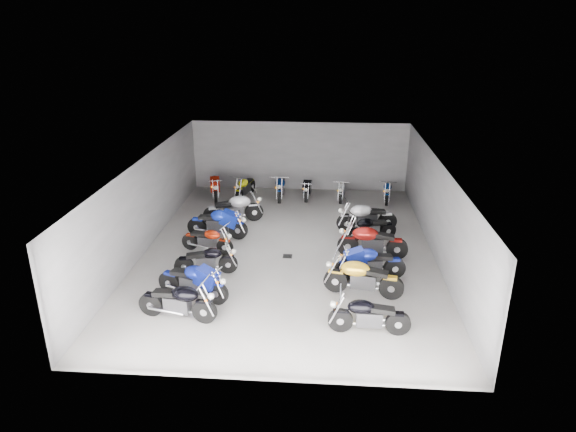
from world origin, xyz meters
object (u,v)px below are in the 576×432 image
Objects in this scene: motorcycle_left_f at (234,209)px; motorcycle_back_f at (387,191)px; motorcycle_right_e at (370,228)px; motorcycle_left_a at (178,301)px; motorcycle_back_c at (281,187)px; motorcycle_back_d at (308,188)px; motorcycle_left_d at (208,240)px; motorcycle_right_a at (368,316)px; motorcycle_right_b at (362,278)px; motorcycle_left_e at (218,223)px; motorcycle_right_d at (372,242)px; motorcycle_back_b at (245,187)px; motorcycle_right_c at (369,263)px; motorcycle_back_e at (342,190)px; motorcycle_back_a at (215,186)px; drain_grate at (288,256)px; motorcycle_left_b at (193,282)px; motorcycle_right_f at (366,217)px; motorcycle_left_c at (207,260)px.

motorcycle_left_f reaches higher than motorcycle_back_f.
motorcycle_right_e is 4.68m from motorcycle_back_f.
motorcycle_left_f is at bearing -172.74° from motorcycle_left_a.
motorcycle_back_f is at bearing -35.05° from motorcycle_right_e.
motorcycle_back_d is at bearing -176.16° from motorcycle_back_c.
motorcycle_left_d is 6.89m from motorcycle_right_a.
motorcycle_right_b is 1.21× the size of motorcycle_back_d.
motorcycle_right_e is (5.65, 1.41, 0.02)m from motorcycle_left_d.
motorcycle_right_d reaches higher than motorcycle_left_e.
motorcycle_back_c is at bearing 6.63° from motorcycle_back_f.
motorcycle_right_d is at bearing 85.88° from motorcycle_back_f.
motorcycle_left_f is 3.08m from motorcycle_back_b.
motorcycle_right_c reaches higher than motorcycle_right_e.
motorcycle_back_a is at bearing 6.85° from motorcycle_back_e.
motorcycle_left_e is at bearing 151.56° from drain_grate.
motorcycle_left_a reaches higher than motorcycle_left_d.
motorcycle_left_a is at bearing 119.21° from motorcycle_right_b.
motorcycle_back_a reaches higher than motorcycle_back_d.
motorcycle_left_b is 1.12× the size of motorcycle_back_f.
motorcycle_back_c is (-3.14, 8.56, -0.04)m from motorcycle_right_b.
motorcycle_left_d is at bearing 102.96° from motorcycle_right_f.
motorcycle_left_a reaches higher than motorcycle_back_d.
motorcycle_right_f is at bearing 117.43° from motorcycle_left_c.
motorcycle_left_b is at bearing 75.71° from motorcycle_right_a.
motorcycle_back_b is 0.93× the size of motorcycle_back_c.
motorcycle_left_b is 1.56m from motorcycle_left_c.
motorcycle_left_d is 5.94m from motorcycle_back_a.
motorcycle_back_e is at bearing -3.33° from motorcycle_right_c.
motorcycle_right_b is (5.06, -3.91, 0.01)m from motorcycle_left_e.
motorcycle_right_e is at bearing 3.57° from motorcycle_right_b.
motorcycle_right_e is (0.04, 1.37, -0.08)m from motorcycle_right_d.
motorcycle_back_b is (-5.26, 4.52, 0.01)m from motorcycle_right_e.
motorcycle_left_b reaches higher than motorcycle_left_c.
motorcycle_right_e is at bearing 152.88° from motorcycle_back_b.
drain_grate is at bearing 90.29° from motorcycle_back_d.
motorcycle_right_b is 9.12m from motorcycle_back_c.
motorcycle_left_e is 0.99× the size of motorcycle_left_f.
motorcycle_back_a is (-6.15, 10.39, 0.03)m from motorcycle_right_a.
motorcycle_back_b is 1.04× the size of motorcycle_back_f.
motorcycle_left_a is at bearing -13.16° from motorcycle_left_c.
motorcycle_left_c is at bearing 102.99° from motorcycle_back_b.
motorcycle_left_b is at bearing 10.04° from motorcycle_left_e.
motorcycle_left_f is 1.09× the size of motorcycle_right_a.
motorcycle_right_d reaches higher than motorcycle_left_c.
motorcycle_left_b is 5.09m from motorcycle_right_a.
motorcycle_right_c is 0.94× the size of motorcycle_right_d.
motorcycle_left_b reaches higher than motorcycle_right_a.
motorcycle_left_c is at bearing 56.41° from motorcycle_back_f.
motorcycle_back_a reaches higher than motorcycle_left_c.
motorcycle_back_a is 7.74m from motorcycle_back_f.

